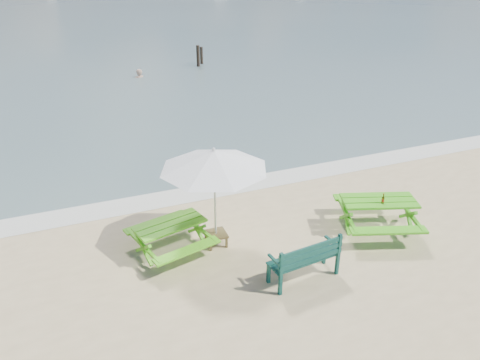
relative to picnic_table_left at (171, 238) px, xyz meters
name	(u,v)px	position (x,y,z in m)	size (l,w,h in m)	color
foam_strip	(218,189)	(1.96, 2.43, -0.33)	(22.00, 0.90, 0.01)	silver
picnic_table_left	(171,238)	(0.00, 0.00, 0.00)	(1.83, 1.95, 0.71)	#54B91C
picnic_table_right	(377,215)	(4.64, -0.93, 0.04)	(2.19, 2.30, 0.79)	#45AF1A
park_bench	(303,266)	(2.18, -1.88, -0.06)	(1.50, 0.64, 0.90)	#0E3B33
side_table	(216,239)	(0.98, -0.11, -0.18)	(0.47, 0.47, 0.30)	brown
patio_umbrella	(214,160)	(0.98, -0.11, 1.71)	(2.37, 2.37, 2.26)	silver
beer_bottle	(383,200)	(4.60, -1.09, 0.53)	(0.06, 0.06, 0.24)	#945815
swimmer	(140,86)	(2.54, 16.33, -0.80)	(0.75, 0.62, 1.78)	tan
mooring_pilings	(200,57)	(6.41, 17.91, 0.11)	(0.58, 0.78, 1.39)	black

